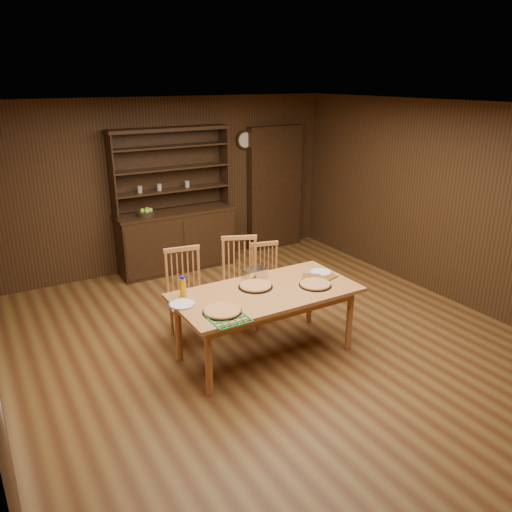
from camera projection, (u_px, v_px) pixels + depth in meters
floor at (270, 343)px, 5.70m from camera, size 6.00×6.00×0.00m
room_shell at (272, 209)px, 5.17m from camera, size 6.00×6.00×6.00m
china_hutch at (176, 232)px, 7.73m from camera, size 1.84×0.52×2.17m
doorway at (274, 188)px, 8.60m from camera, size 1.00×0.18×2.10m
wall_clock at (245, 140)px, 8.10m from camera, size 0.30×0.05×0.30m
dining_table at (266, 298)px, 5.26m from camera, size 1.94×0.97×0.75m
chair_left at (186, 291)px, 5.69m from camera, size 0.50×0.48×1.06m
chair_center at (240, 279)px, 5.99m from camera, size 0.58×0.57×1.09m
chair_right at (266, 277)px, 6.31m from camera, size 0.45×0.44×0.92m
pizza_left at (222, 311)px, 4.75m from camera, size 0.38×0.38×0.04m
pizza_right at (315, 284)px, 5.36m from camera, size 0.35×0.35×0.04m
pizza_center at (255, 286)px, 5.32m from camera, size 0.37×0.37×0.04m
cooling_rack at (229, 318)px, 4.63m from camera, size 0.37×0.37×0.02m
plate_left at (182, 304)px, 4.91m from camera, size 0.26×0.26×0.02m
plate_right at (321, 272)px, 5.71m from camera, size 0.25×0.25×0.02m
foil_dish at (255, 273)px, 5.58m from camera, size 0.24×0.18×0.09m
juice_bottle at (183, 287)px, 5.07m from camera, size 0.06×0.06×0.22m
pot_holder_a at (327, 276)px, 5.59m from camera, size 0.22×0.22×0.01m
pot_holder_b at (311, 277)px, 5.57m from camera, size 0.28×0.28×0.02m
fruit_bowl at (146, 213)px, 7.32m from camera, size 0.26×0.26×0.12m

